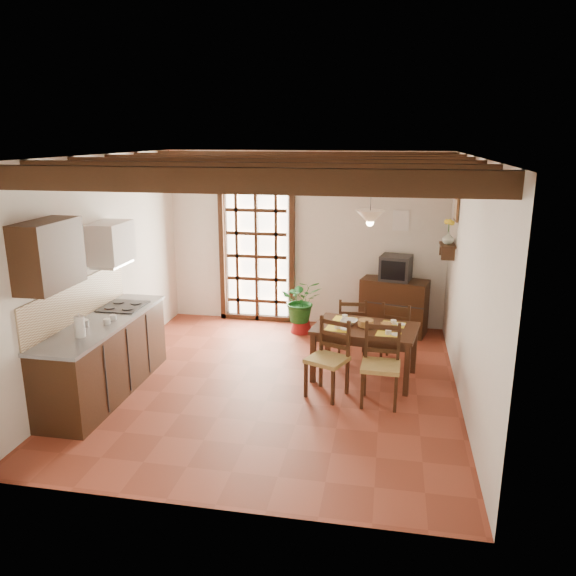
% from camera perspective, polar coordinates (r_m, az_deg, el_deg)
% --- Properties ---
extents(ground_plane, '(5.00, 5.00, 0.00)m').
position_cam_1_polar(ground_plane, '(7.18, -1.38, -9.69)').
color(ground_plane, brown).
extents(room_shell, '(4.52, 5.02, 2.81)m').
position_cam_1_polar(room_shell, '(6.62, -1.48, 4.71)').
color(room_shell, silver).
rests_on(room_shell, ground_plane).
extents(ceiling_beams, '(4.50, 4.34, 0.20)m').
position_cam_1_polar(ceiling_beams, '(6.52, -1.54, 12.28)').
color(ceiling_beams, black).
rests_on(ceiling_beams, room_shell).
extents(french_door, '(1.26, 0.11, 2.32)m').
position_cam_1_polar(french_door, '(9.26, -3.19, 3.71)').
color(french_door, white).
rests_on(french_door, ground_plane).
extents(kitchen_counter, '(0.64, 2.25, 1.38)m').
position_cam_1_polar(kitchen_counter, '(7.12, -18.13, -6.56)').
color(kitchen_counter, black).
rests_on(kitchen_counter, ground_plane).
extents(upper_cabinet, '(0.35, 0.80, 0.70)m').
position_cam_1_polar(upper_cabinet, '(6.23, -23.17, 3.11)').
color(upper_cabinet, black).
rests_on(upper_cabinet, room_shell).
extents(range_hood, '(0.38, 0.60, 0.54)m').
position_cam_1_polar(range_hood, '(7.29, -17.58, 4.32)').
color(range_hood, white).
rests_on(range_hood, room_shell).
extents(counter_items, '(0.50, 1.43, 0.25)m').
position_cam_1_polar(counter_items, '(7.04, -18.11, -2.62)').
color(counter_items, black).
rests_on(counter_items, kitchen_counter).
extents(dining_table, '(1.38, 1.00, 0.69)m').
position_cam_1_polar(dining_table, '(7.20, 7.86, -4.59)').
color(dining_table, '#351D11').
rests_on(dining_table, ground_plane).
extents(chair_near_left, '(0.56, 0.55, 0.93)m').
position_cam_1_polar(chair_near_left, '(6.79, 4.02, -8.56)').
color(chair_near_left, '#A38645').
rests_on(chair_near_left, ground_plane).
extents(chair_near_right, '(0.45, 0.43, 0.95)m').
position_cam_1_polar(chair_near_right, '(6.67, 9.33, -9.15)').
color(chair_near_right, '#A38645').
rests_on(chair_near_right, ground_plane).
extents(chair_far_left, '(0.43, 0.42, 0.87)m').
position_cam_1_polar(chair_far_left, '(7.97, 6.49, -5.06)').
color(chair_far_left, '#A38645').
rests_on(chair_far_left, ground_plane).
extents(chair_far_right, '(0.49, 0.48, 0.88)m').
position_cam_1_polar(chair_far_right, '(7.87, 11.01, -5.52)').
color(chair_far_right, '#A38645').
rests_on(chair_far_right, ground_plane).
extents(table_setting, '(0.93, 0.62, 0.09)m').
position_cam_1_polar(table_setting, '(7.18, 7.88, -4.13)').
color(table_setting, yellow).
rests_on(table_setting, dining_table).
extents(table_bowl, '(0.25, 0.25, 0.05)m').
position_cam_1_polar(table_bowl, '(7.24, 6.21, -3.43)').
color(table_bowl, white).
rests_on(table_bowl, dining_table).
extents(sideboard, '(1.09, 0.68, 0.86)m').
position_cam_1_polar(sideboard, '(8.98, 10.70, -1.82)').
color(sideboard, black).
rests_on(sideboard, ground_plane).
extents(crt_tv, '(0.52, 0.50, 0.39)m').
position_cam_1_polar(crt_tv, '(8.81, 10.89, 2.03)').
color(crt_tv, black).
rests_on(crt_tv, sideboard).
extents(fuse_box, '(0.25, 0.03, 0.32)m').
position_cam_1_polar(fuse_box, '(8.94, 11.39, 6.75)').
color(fuse_box, white).
rests_on(fuse_box, room_shell).
extents(plant_pot, '(0.34, 0.34, 0.21)m').
position_cam_1_polar(plant_pot, '(8.92, 1.36, -3.84)').
color(plant_pot, maroon).
rests_on(plant_pot, ground_plane).
extents(potted_plant, '(1.92, 1.75, 1.80)m').
position_cam_1_polar(potted_plant, '(8.78, 1.38, -1.00)').
color(potted_plant, '#144C19').
rests_on(potted_plant, ground_plane).
extents(wall_shelf, '(0.20, 0.42, 0.20)m').
position_cam_1_polar(wall_shelf, '(8.15, 15.87, 3.95)').
color(wall_shelf, black).
rests_on(wall_shelf, room_shell).
extents(shelf_vase, '(0.15, 0.15, 0.15)m').
position_cam_1_polar(shelf_vase, '(8.13, 15.94, 4.91)').
color(shelf_vase, '#B2BFB2').
rests_on(shelf_vase, wall_shelf).
extents(shelf_flowers, '(0.14, 0.14, 0.36)m').
position_cam_1_polar(shelf_flowers, '(8.09, 16.05, 6.36)').
color(shelf_flowers, yellow).
rests_on(shelf_flowers, shelf_vase).
extents(framed_picture, '(0.03, 0.32, 0.32)m').
position_cam_1_polar(framed_picture, '(8.08, 16.74, 7.67)').
color(framed_picture, brown).
rests_on(framed_picture, room_shell).
extents(pendant_lamp, '(0.36, 0.36, 0.84)m').
position_cam_1_polar(pendant_lamp, '(6.94, 8.35, 7.23)').
color(pendant_lamp, black).
rests_on(pendant_lamp, room_shell).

